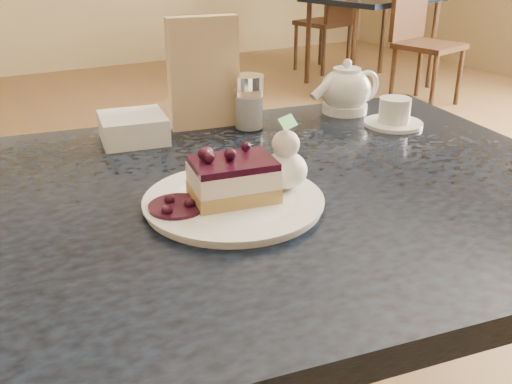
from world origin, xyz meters
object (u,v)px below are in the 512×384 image
main_table (225,237)px  bg_table_far_right (367,77)px  tea_set (355,95)px  dessert_plate (234,202)px  cheesecake_slice (233,179)px

main_table → bg_table_far_right: size_ratio=0.79×
tea_set → bg_table_far_right: (2.25, 2.67, -0.75)m
dessert_plate → cheesecake_slice: (0.00, -0.00, 0.04)m
main_table → cheesecake_slice: bearing=-90.0°
main_table → cheesecake_slice: size_ratio=9.94×
dessert_plate → bg_table_far_right: dessert_plate is taller
dessert_plate → bg_table_far_right: bearing=47.6°
dessert_plate → main_table: bearing=81.4°
main_table → tea_set: bearing=37.1°
cheesecake_slice → bg_table_far_right: size_ratio=0.08×
bg_table_far_right → tea_set: bearing=-143.5°
main_table → cheesecake_slice: (-0.01, -0.05, 0.12)m
cheesecake_slice → tea_set: (0.45, 0.29, 0.00)m
cheesecake_slice → tea_set: tea_set is taller
dessert_plate → bg_table_far_right: (2.70, 2.96, -0.71)m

